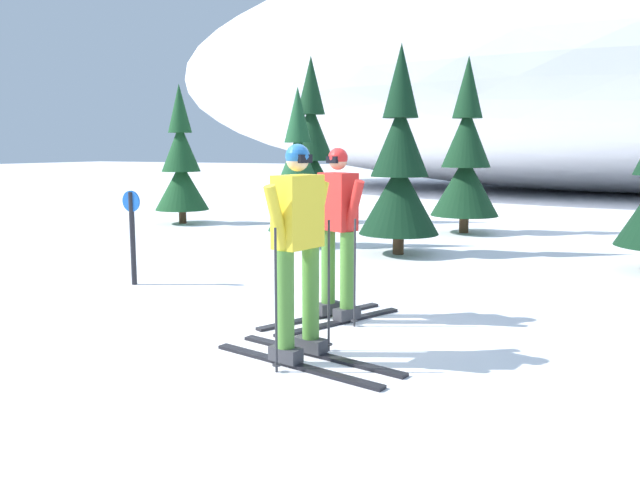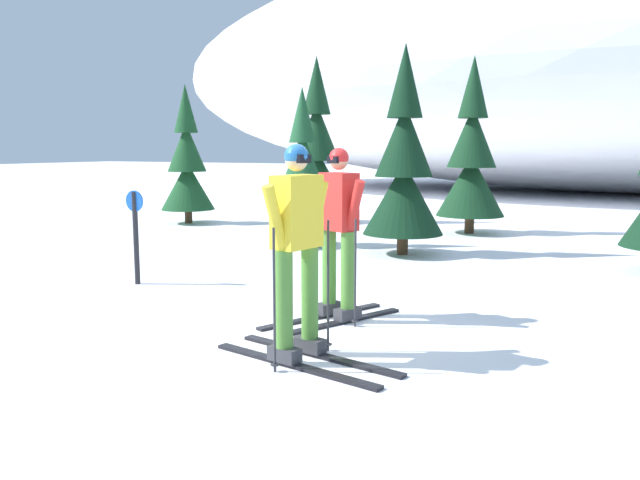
# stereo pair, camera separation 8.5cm
# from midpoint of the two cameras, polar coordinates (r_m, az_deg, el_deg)

# --- Properties ---
(ground_plane) EXTENTS (120.00, 120.00, 0.00)m
(ground_plane) POSITION_cam_midpoint_polar(r_m,az_deg,el_deg) (6.61, -4.49, -7.84)
(ground_plane) COLOR white
(skier_yellow_jacket) EXTENTS (1.79, 0.83, 1.85)m
(skier_yellow_jacket) POSITION_cam_midpoint_polar(r_m,az_deg,el_deg) (5.46, -1.54, -0.71)
(skier_yellow_jacket) COLOR black
(skier_yellow_jacket) RESTS_ON ground
(skier_red_jacket) EXTENTS (1.06, 1.65, 1.82)m
(skier_red_jacket) POSITION_cam_midpoint_polar(r_m,az_deg,el_deg) (6.78, 1.96, 0.78)
(skier_red_jacket) COLOR black
(skier_red_jacket) RESTS_ON ground
(pine_tree_far_left) EXTENTS (1.28, 1.28, 3.31)m
(pine_tree_far_left) POSITION_cam_midpoint_polar(r_m,az_deg,el_deg) (15.90, -11.49, 6.43)
(pine_tree_far_left) COLOR #47301E
(pine_tree_far_left) RESTS_ON ground
(pine_tree_left) EXTENTS (1.54, 1.54, 3.99)m
(pine_tree_left) POSITION_cam_midpoint_polar(r_m,az_deg,el_deg) (15.83, -0.15, 7.62)
(pine_tree_left) COLOR #47301E
(pine_tree_left) RESTS_ON ground
(pine_tree_center_left) EXTENTS (1.13, 1.13, 2.92)m
(pine_tree_center_left) POSITION_cam_midpoint_polar(r_m,az_deg,el_deg) (11.97, -1.35, 5.28)
(pine_tree_center_left) COLOR #47301E
(pine_tree_center_left) RESTS_ON ground
(pine_tree_center) EXTENTS (1.36, 1.36, 3.53)m
(pine_tree_center) POSITION_cam_midpoint_polar(r_m,az_deg,el_deg) (11.06, 7.62, 6.32)
(pine_tree_center) COLOR #47301E
(pine_tree_center) RESTS_ON ground
(pine_tree_center_right) EXTENTS (1.44, 1.44, 3.72)m
(pine_tree_center_right) POSITION_cam_midpoint_polar(r_m,az_deg,el_deg) (14.13, 13.37, 6.86)
(pine_tree_center_right) COLOR #47301E
(pine_tree_center_right) RESTS_ON ground
(trail_marker_post) EXTENTS (0.28, 0.07, 1.26)m
(trail_marker_post) POSITION_cam_midpoint_polar(r_m,az_deg,el_deg) (8.93, -15.68, 0.79)
(trail_marker_post) COLOR black
(trail_marker_post) RESTS_ON ground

